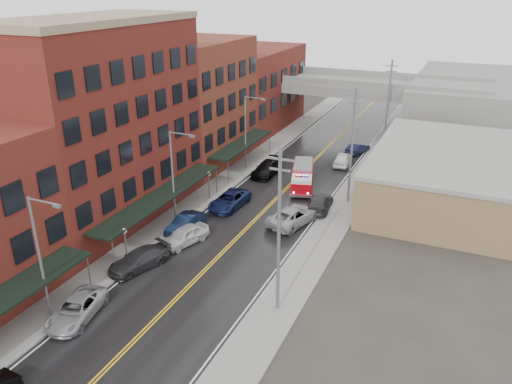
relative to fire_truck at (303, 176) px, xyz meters
The scene contains 32 objects.
road 7.34m from the fire_truck, 102.16° to the right, with size 11.00×160.00×0.02m, color black.
sidewalk_left 11.36m from the fire_truck, 141.38° to the right, with size 3.00×160.00×0.15m, color slate.
sidewalk_right 9.21m from the fire_truck, 50.63° to the right, with size 3.00×160.00×0.15m, color slate.
curb_left 10.14m from the fire_truck, 135.50° to the right, with size 0.30×160.00×0.15m, color gray.
curb_right 8.27m from the fire_truck, 59.62° to the right, with size 0.30×160.00×0.15m, color gray.
brick_building_b 21.79m from the fire_truck, 136.53° to the right, with size 9.00×20.00×18.00m, color maroon.
brick_building_c 16.40m from the fire_truck, 166.88° to the left, with size 9.00×15.00×15.00m, color brown.
brick_building_far 26.08m from the fire_truck, 125.27° to the left, with size 9.00×20.00×12.00m, color maroon.
tan_building 14.82m from the fire_truck, 11.53° to the left, with size 14.00×22.00×5.00m, color brown.
right_far_block 36.94m from the fire_truck, 63.43° to the left, with size 18.00×30.00×8.00m, color slate.
awning_1 16.76m from the fire_truck, 122.68° to the right, with size 2.60×18.00×3.09m.
awning_2 9.78m from the fire_truck, 159.02° to the left, with size 2.60×13.00×3.09m.
globe_lamp_1 22.51m from the fire_truck, 110.62° to the right, with size 0.44×0.44×3.12m.
globe_lamp_2 10.64m from the fire_truck, 138.34° to the right, with size 0.44×0.44×3.12m.
street_lamp_0 30.38m from the fire_truck, 105.52° to the right, with size 2.64×0.22×9.00m.
street_lamp_1 15.80m from the fire_truck, 121.73° to the right, with size 2.64×0.22×9.00m.
street_lamp_2 9.39m from the fire_truck, 159.89° to the left, with size 2.64×0.22×9.00m.
utility_pole_0 23.29m from the fire_truck, 75.55° to the right, with size 1.80×0.24×12.00m.
utility_pole_1 7.79m from the fire_truck, 19.81° to the right, with size 1.80×0.24×12.00m.
utility_pole_2 19.46m from the fire_truck, 72.44° to the left, with size 1.80×0.24×12.00m.
overpass 25.42m from the fire_truck, 93.48° to the left, with size 40.00×10.00×7.50m.
fire_truck is the anchor object (origin of this frame).
parked_car_left_2 29.17m from the fire_truck, 102.92° to the right, with size 2.41×5.23×1.45m, color #929499.
parked_car_left_3 22.33m from the fire_truck, 106.98° to the right, with size 2.13×5.23×1.52m, color #2A2A2D.
parked_car_left_4 17.17m from the fire_truck, 107.90° to the right, with size 1.88×4.68×1.60m, color silver.
parked_car_left_5 15.68m from the fire_truck, 114.59° to the right, with size 1.60×4.57×1.51m, color black.
parked_car_left_6 9.46m from the fire_truck, 122.84° to the right, with size 2.57×5.57×1.55m, color #111A41.
parked_car_left_7 5.58m from the fire_truck, 157.18° to the left, with size 2.30×5.67×1.65m, color black.
parked_car_right_0 9.11m from the fire_truck, 76.71° to the right, with size 2.78×6.03×1.68m, color #97999E.
parked_car_right_1 6.04m from the fire_truck, 54.56° to the right, with size 2.15×5.29×1.53m, color #29292C.
parked_car_right_2 9.44m from the fire_truck, 76.32° to the left, with size 1.90×4.73×1.61m, color white.
parked_car_right_3 14.75m from the fire_truck, 78.70° to the left, with size 1.46×4.19×1.38m, color black.
Camera 1 is at (17.51, -12.20, 21.31)m, focal length 35.00 mm.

